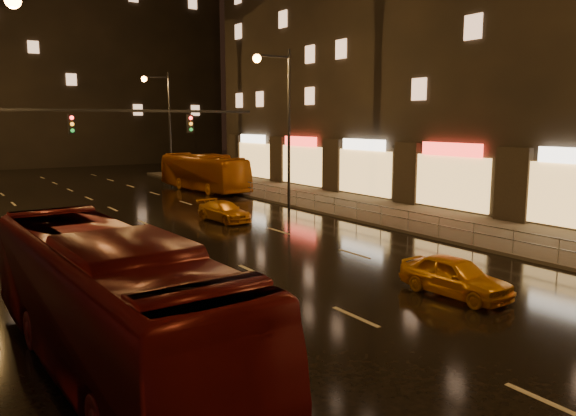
{
  "coord_description": "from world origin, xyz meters",
  "views": [
    {
      "loc": [
        -10.17,
        -7.88,
        5.61
      ],
      "look_at": [
        0.8,
        8.76,
        2.5
      ],
      "focal_mm": 35.0,
      "sensor_mm": 36.0,
      "label": 1
    }
  ],
  "objects_px": {
    "bus_curb": "(204,172)",
    "taxi_near": "(455,276)",
    "bus_red": "(108,301)",
    "taxi_far": "(224,211)"
  },
  "relations": [
    {
      "from": "bus_curb",
      "to": "taxi_near",
      "type": "height_order",
      "value": "bus_curb"
    },
    {
      "from": "taxi_near",
      "to": "taxi_far",
      "type": "height_order",
      "value": "taxi_near"
    },
    {
      "from": "bus_curb",
      "to": "bus_red",
      "type": "bearing_deg",
      "value": -122.64
    },
    {
      "from": "bus_curb",
      "to": "taxi_far",
      "type": "distance_m",
      "value": 14.36
    },
    {
      "from": "bus_curb",
      "to": "taxi_near",
      "type": "relative_size",
      "value": 2.81
    },
    {
      "from": "taxi_near",
      "to": "taxi_far",
      "type": "bearing_deg",
      "value": 86.8
    },
    {
      "from": "bus_red",
      "to": "taxi_near",
      "type": "xyz_separation_m",
      "value": [
        10.86,
        -0.7,
        -0.95
      ]
    },
    {
      "from": "bus_red",
      "to": "bus_curb",
      "type": "height_order",
      "value": "bus_red"
    },
    {
      "from": "taxi_near",
      "to": "taxi_far",
      "type": "xyz_separation_m",
      "value": [
        0.0,
        16.38,
        -0.09
      ]
    },
    {
      "from": "bus_red",
      "to": "taxi_near",
      "type": "relative_size",
      "value": 3.04
    }
  ]
}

